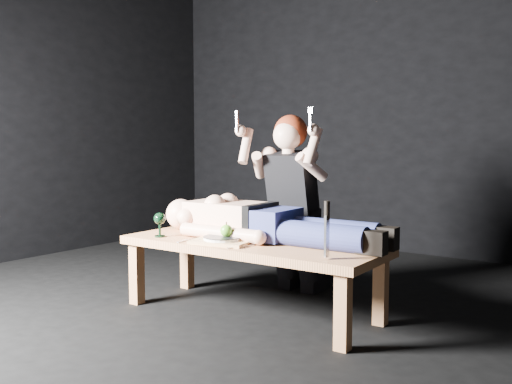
% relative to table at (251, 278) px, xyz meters
% --- Properties ---
extents(ground, '(5.00, 5.00, 0.00)m').
position_rel_table_xyz_m(ground, '(-0.14, -0.06, -0.23)').
color(ground, black).
rests_on(ground, ground).
extents(back_wall, '(5.00, 0.00, 5.00)m').
position_rel_table_xyz_m(back_wall, '(-0.14, 2.44, 1.27)').
color(back_wall, black).
rests_on(back_wall, ground).
extents(table, '(1.66, 0.65, 0.45)m').
position_rel_table_xyz_m(table, '(0.00, 0.00, 0.00)').
color(table, tan).
rests_on(table, ground).
extents(lying_man, '(1.67, 0.54, 0.27)m').
position_rel_table_xyz_m(lying_man, '(0.05, 0.11, 0.36)').
color(lying_man, beige).
rests_on(lying_man, table).
extents(kneeling_woman, '(0.71, 0.79, 1.27)m').
position_rel_table_xyz_m(kneeling_woman, '(-0.04, 0.60, 0.41)').
color(kneeling_woman, black).
rests_on(kneeling_woman, ground).
extents(serving_tray, '(0.39, 0.31, 0.02)m').
position_rel_table_xyz_m(serving_tray, '(-0.11, -0.15, 0.24)').
color(serving_tray, tan).
rests_on(serving_tray, table).
extents(plate, '(0.27, 0.27, 0.02)m').
position_rel_table_xyz_m(plate, '(-0.11, -0.15, 0.25)').
color(plate, white).
rests_on(plate, serving_tray).
extents(apple, '(0.08, 0.08, 0.08)m').
position_rel_table_xyz_m(apple, '(-0.09, -0.13, 0.30)').
color(apple, '#58A41B').
rests_on(apple, plate).
extents(goblet, '(0.08, 0.08, 0.16)m').
position_rel_table_xyz_m(goblet, '(-0.57, -0.21, 0.30)').
color(goblet, black).
rests_on(goblet, table).
extents(fork_flat, '(0.04, 0.18, 0.01)m').
position_rel_table_xyz_m(fork_flat, '(-0.34, -0.21, 0.23)').
color(fork_flat, '#B2B2B7').
rests_on(fork_flat, table).
extents(knife_flat, '(0.08, 0.17, 0.01)m').
position_rel_table_xyz_m(knife_flat, '(0.06, -0.19, 0.23)').
color(knife_flat, '#B2B2B7').
rests_on(knife_flat, table).
extents(spoon_flat, '(0.13, 0.14, 0.01)m').
position_rel_table_xyz_m(spoon_flat, '(0.01, -0.13, 0.23)').
color(spoon_flat, '#B2B2B7').
rests_on(spoon_flat, table).
extents(carving_knife, '(0.04, 0.04, 0.30)m').
position_rel_table_xyz_m(carving_knife, '(0.63, -0.19, 0.38)').
color(carving_knife, '#B2B2B7').
rests_on(carving_knife, table).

